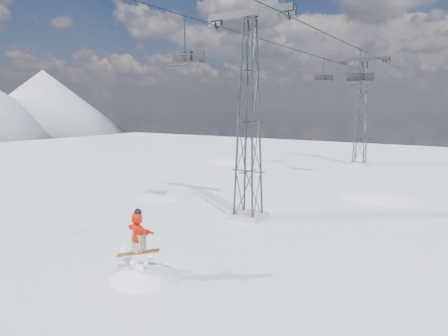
{
  "coord_description": "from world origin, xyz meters",
  "views": [
    {
      "loc": [
        11.52,
        -11.41,
        6.37
      ],
      "look_at": [
        1.71,
        4.01,
        3.53
      ],
      "focal_mm": 32.0,
      "sensor_mm": 36.0,
      "label": 1
    }
  ],
  "objects_px": {
    "lift_chair_near": "(186,59)",
    "lift_tower_near": "(249,123)",
    "lift_tower_far": "(362,115)",
    "snowboarder_jump": "(146,318)"
  },
  "relations": [
    {
      "from": "lift_tower_near",
      "to": "lift_tower_far",
      "type": "xyz_separation_m",
      "value": [
        0.0,
        25.0,
        0.0
      ]
    },
    {
      "from": "lift_tower_far",
      "to": "snowboarder_jump",
      "type": "bearing_deg",
      "value": -88.98
    },
    {
      "from": "lift_chair_near",
      "to": "lift_tower_near",
      "type": "bearing_deg",
      "value": 51.18
    },
    {
      "from": "lift_tower_near",
      "to": "lift_chair_near",
      "type": "distance_m",
      "value": 4.82
    },
    {
      "from": "snowboarder_jump",
      "to": "lift_tower_far",
      "type": "bearing_deg",
      "value": 91.02
    },
    {
      "from": "lift_tower_near",
      "to": "lift_chair_near",
      "type": "height_order",
      "value": "lift_tower_near"
    },
    {
      "from": "lift_tower_near",
      "to": "lift_tower_far",
      "type": "relative_size",
      "value": 1.0
    },
    {
      "from": "snowboarder_jump",
      "to": "lift_chair_near",
      "type": "bearing_deg",
      "value": 113.96
    },
    {
      "from": "lift_tower_near",
      "to": "snowboarder_jump",
      "type": "distance_m",
      "value": 11.52
    },
    {
      "from": "lift_tower_far",
      "to": "snowboarder_jump",
      "type": "distance_m",
      "value": 34.79
    }
  ]
}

